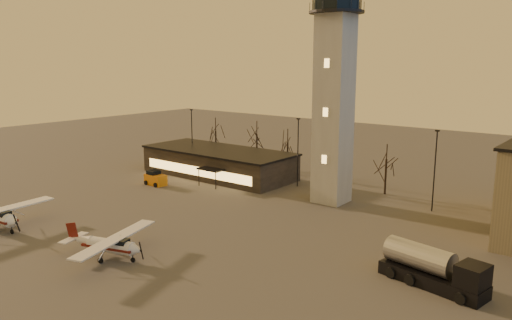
# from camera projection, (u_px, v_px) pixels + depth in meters

# --- Properties ---
(ground) EXTENTS (220.00, 220.00, 0.00)m
(ground) POSITION_uv_depth(u_px,v_px,m) (155.00, 277.00, 42.97)
(ground) COLOR #3A3836
(ground) RESTS_ON ground
(control_tower) EXTENTS (6.80, 6.80, 32.60)m
(control_tower) POSITION_uv_depth(u_px,v_px,m) (335.00, 77.00, 62.81)
(control_tower) COLOR gray
(control_tower) RESTS_ON ground
(terminal) EXTENTS (25.40, 12.20, 4.30)m
(terminal) POSITION_uv_depth(u_px,v_px,m) (218.00, 162.00, 80.52)
(terminal) COLOR black
(terminal) RESTS_ON ground
(light_poles) EXTENTS (58.50, 12.25, 10.14)m
(light_poles) POSITION_uv_depth(u_px,v_px,m) (339.00, 161.00, 65.42)
(light_poles) COLOR black
(light_poles) RESTS_ON ground
(tree_row) EXTENTS (37.20, 9.20, 8.80)m
(tree_row) POSITION_uv_depth(u_px,v_px,m) (286.00, 139.00, 80.24)
(tree_row) COLOR black
(tree_row) RESTS_ON ground
(cessna_front) EXTENTS (9.01, 11.10, 3.09)m
(cessna_front) POSITION_uv_depth(u_px,v_px,m) (113.00, 248.00, 46.65)
(cessna_front) COLOR silver
(cessna_front) RESTS_ON ground
(fuel_truck) EXTENTS (9.16, 4.23, 3.28)m
(fuel_truck) POSITION_uv_depth(u_px,v_px,m) (432.00, 271.00, 41.07)
(fuel_truck) COLOR black
(fuel_truck) RESTS_ON ground
(service_cart) EXTENTS (3.44, 2.26, 2.14)m
(service_cart) POSITION_uv_depth(u_px,v_px,m) (155.00, 179.00, 74.69)
(service_cart) COLOR #C96E0B
(service_cart) RESTS_ON ground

